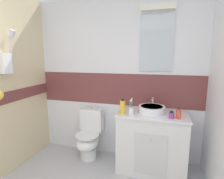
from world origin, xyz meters
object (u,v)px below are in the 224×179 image
Objects in this scene: hair_gel_jar at (171,115)px; sink_basin at (152,109)px; toilet at (89,136)px; toothbrush_cup at (131,110)px; soap_dispenser at (178,114)px; mouthwash_bottle at (123,107)px.

sink_basin is at bearing 147.36° from hair_gel_jar.
toilet is 3.52× the size of toothbrush_cup.
soap_dispenser is 0.71m from mouthwash_bottle.
sink_basin is 0.37m from soap_dispenser.
mouthwash_bottle is (-0.71, -0.01, 0.04)m from soap_dispenser.
mouthwash_bottle is (-0.37, -0.16, 0.05)m from sink_basin.
toilet is 3.85× the size of mouthwash_bottle.
mouthwash_bottle reaches higher than sink_basin.
sink_basin is at bearing 31.92° from toothbrush_cup.
sink_basin is at bearing -2.82° from toilet.
sink_basin reaches higher than soap_dispenser.
soap_dispenser is 0.76× the size of mouthwash_bottle.
toilet is at bearing 171.03° from soap_dispenser.
mouthwash_bottle is (0.59, -0.21, 0.58)m from toilet.
toothbrush_cup is 0.12m from mouthwash_bottle.
mouthwash_bottle is 2.25× the size of hair_gel_jar.
toilet is 1.34m from hair_gel_jar.
hair_gel_jar reaches higher than toilet.
hair_gel_jar is at bearing -0.15° from toothbrush_cup.
toilet is 1.42m from soap_dispenser.
soap_dispenser is (0.59, 0.00, -0.00)m from toothbrush_cup.
mouthwash_bottle reaches higher than soap_dispenser.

